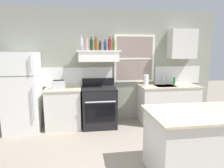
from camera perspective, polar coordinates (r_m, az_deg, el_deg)
back_wall at (r=4.65m, az=-0.86°, el=5.18°), size 5.40×0.11×2.70m
refrigerator at (r=4.50m, az=-25.35°, el=-2.27°), size 0.70×0.72×1.72m
counter_left_of_stove at (r=4.48m, az=-14.22°, el=-6.98°), size 0.79×0.63×0.91m
toaster at (r=4.32m, az=-15.73°, el=-0.12°), size 0.30×0.20×0.19m
stove_range at (r=4.42m, az=-3.84°, el=-6.78°), size 0.76×0.69×1.09m
range_hood_shelf at (r=4.34m, az=-4.12°, el=8.43°), size 0.96×0.52×0.24m
bottle_clear_tall at (r=4.37m, az=-9.12°, el=11.73°), size 0.06×0.06×0.33m
bottle_rose_pink at (r=4.27m, az=-7.69°, el=11.62°), size 0.07×0.07×0.29m
bottle_dark_green_wine at (r=4.34m, az=-6.24°, el=11.65°), size 0.07×0.07×0.30m
bottle_amber_wine at (r=4.33m, az=-4.84°, el=11.76°), size 0.07×0.07×0.31m
bottle_brown_stout at (r=4.37m, az=-3.59°, el=11.24°), size 0.06×0.06×0.22m
bottle_blue_liqueur at (r=4.41m, az=-2.10°, el=11.42°), size 0.07×0.07×0.25m
bottle_red_label_wine at (r=4.33m, az=-0.77°, el=11.74°), size 0.07×0.07×0.30m
bottle_olive_oil_square at (r=4.37m, az=0.56°, el=11.56°), size 0.06×0.06×0.27m
counter_right_with_sink at (r=4.89m, az=16.50°, el=-5.66°), size 1.43×0.63×0.91m
sink_faucet at (r=4.81m, az=15.29°, el=1.79°), size 0.03×0.17×0.28m
paper_towel_roll at (r=4.56m, az=10.19°, el=1.05°), size 0.11×0.11×0.27m
dish_soap_bottle at (r=4.95m, az=18.21°, el=0.85°), size 0.06×0.06×0.18m
kitchen_island at (r=3.02m, az=24.36°, el=-15.83°), size 1.40×0.90×0.91m
upper_cabinet_right at (r=5.01m, az=20.32°, el=11.18°), size 0.64×0.32×0.70m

